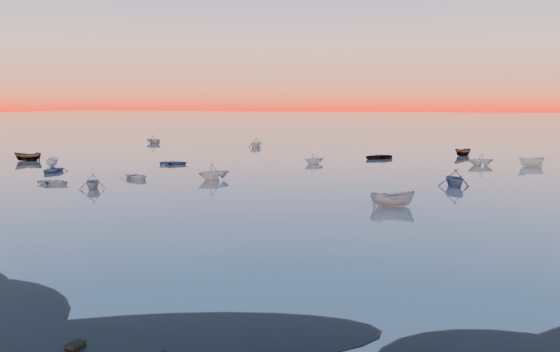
% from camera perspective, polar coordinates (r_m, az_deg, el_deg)
% --- Properties ---
extents(ground, '(600.00, 600.00, 0.00)m').
position_cam_1_polar(ground, '(120.59, 8.99, 3.81)').
color(ground, '#645A53').
rests_on(ground, ground).
extents(mud_lobes, '(140.00, 6.00, 0.07)m').
position_cam_1_polar(mud_lobes, '(25.69, -23.90, -11.64)').
color(mud_lobes, black).
rests_on(mud_lobes, ground).
extents(moored_fleet, '(124.00, 58.00, 1.20)m').
position_cam_1_polar(moored_fleet, '(74.46, 4.09, 1.43)').
color(moored_fleet, beige).
rests_on(moored_fleet, ground).
extents(boat_near_left, '(3.40, 3.90, 0.92)m').
position_cam_1_polar(boat_near_left, '(60.23, -14.74, -0.32)').
color(boat_near_left, beige).
rests_on(boat_near_left, ground).
extents(boat_near_center, '(2.55, 3.87, 1.24)m').
position_cam_1_polar(boat_near_center, '(44.16, 11.66, -3.13)').
color(boat_near_center, slate).
rests_on(boat_near_center, ground).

